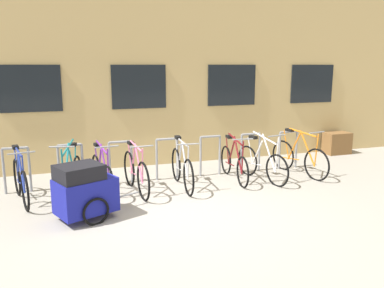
% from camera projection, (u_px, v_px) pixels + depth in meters
% --- Properties ---
extents(ground_plane, '(42.00, 42.00, 0.00)m').
position_uv_depth(ground_plane, '(176.00, 211.00, 6.68)').
color(ground_plane, '#9E998E').
extents(storefront_building, '(28.00, 6.97, 6.69)m').
position_uv_depth(storefront_building, '(117.00, 36.00, 12.22)').
color(storefront_building, tan).
rests_on(storefront_building, ground).
extents(bike_rack, '(6.51, 0.05, 0.92)m').
position_uv_depth(bike_rack, '(167.00, 155.00, 8.44)').
color(bike_rack, gray).
rests_on(bike_rack, ground).
extents(bicycle_orange, '(0.51, 1.74, 1.08)m').
position_uv_depth(bicycle_orange, '(299.00, 157.00, 8.84)').
color(bicycle_orange, black).
rests_on(bicycle_orange, ground).
extents(bicycle_pink, '(0.44, 1.72, 1.03)m').
position_uv_depth(bicycle_pink, '(136.00, 172.00, 7.60)').
color(bicycle_pink, black).
rests_on(bicycle_pink, ground).
extents(bicycle_blue, '(0.53, 1.66, 1.03)m').
position_uv_depth(bicycle_blue, '(21.00, 181.00, 7.05)').
color(bicycle_blue, black).
rests_on(bicycle_blue, ground).
extents(bicycle_maroon, '(0.44, 1.74, 1.02)m').
position_uv_depth(bicycle_maroon, '(234.00, 163.00, 8.44)').
color(bicycle_maroon, black).
rests_on(bicycle_maroon, ground).
extents(bicycle_teal, '(0.57, 1.70, 1.09)m').
position_uv_depth(bicycle_teal, '(71.00, 176.00, 7.39)').
color(bicycle_teal, black).
rests_on(bicycle_teal, ground).
extents(bicycle_white, '(0.50, 1.65, 1.08)m').
position_uv_depth(bicycle_white, '(262.00, 163.00, 8.41)').
color(bicycle_white, black).
rests_on(bicycle_white, ground).
extents(bicycle_silver, '(0.44, 1.76, 1.02)m').
position_uv_depth(bicycle_silver, '(182.00, 168.00, 7.92)').
color(bicycle_silver, black).
rests_on(bicycle_silver, ground).
extents(bicycle_purple, '(0.44, 1.67, 1.03)m').
position_uv_depth(bicycle_purple, '(102.00, 174.00, 7.57)').
color(bicycle_purple, black).
rests_on(bicycle_purple, ground).
extents(bike_trailer, '(1.46, 0.90, 0.93)m').
position_uv_depth(bike_trailer, '(84.00, 191.00, 6.25)').
color(bike_trailer, navy).
rests_on(bike_trailer, ground).
extents(planter_box, '(0.70, 0.44, 0.60)m').
position_uv_depth(planter_box, '(337.00, 143.00, 10.95)').
color(planter_box, brown).
rests_on(planter_box, ground).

